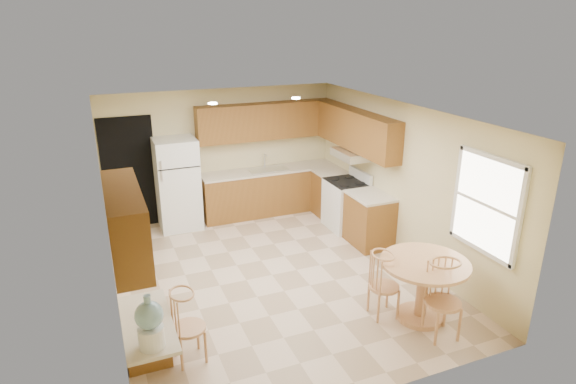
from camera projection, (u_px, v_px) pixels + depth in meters
name	position (u px, v px, depth m)	size (l,w,h in m)	color
floor	(272.00, 275.00, 7.40)	(5.50, 5.50, 0.00)	beige
ceiling	(270.00, 113.00, 6.56)	(4.50, 5.50, 0.02)	white
wall_back	(222.00, 153.00, 9.37)	(4.50, 0.02, 2.50)	#C6B885
wall_front	(371.00, 292.00, 4.58)	(4.50, 0.02, 2.50)	#C6B885
wall_left	(107.00, 222.00, 6.17)	(0.02, 5.50, 2.50)	#C6B885
wall_right	(401.00, 180.00, 7.78)	(0.02, 5.50, 2.50)	#C6B885
doorway	(130.00, 174.00, 8.80)	(0.90, 0.02, 2.10)	black
base_cab_back	(270.00, 192.00, 9.70)	(2.75, 0.60, 0.87)	brown
counter_back	(269.00, 170.00, 9.55)	(2.75, 0.63, 0.04)	beige
base_cab_right_a	(331.00, 194.00, 9.57)	(0.60, 0.59, 0.87)	brown
counter_right_a	(331.00, 172.00, 9.41)	(0.63, 0.59, 0.04)	beige
base_cab_right_b	(369.00, 221.00, 8.30)	(0.60, 0.80, 0.87)	brown
counter_right_b	(371.00, 196.00, 8.15)	(0.63, 0.80, 0.04)	beige
upper_cab_back	(266.00, 121.00, 9.34)	(2.75, 0.33, 0.70)	brown
upper_cab_right	(356.00, 130.00, 8.58)	(0.33, 2.42, 0.70)	brown
upper_cab_left	(126.00, 223.00, 4.64)	(0.33, 1.40, 0.70)	brown
sink	(268.00, 169.00, 9.53)	(0.78, 0.44, 0.01)	silver
range_hood	(352.00, 154.00, 8.67)	(0.50, 0.76, 0.14)	silver
desk_pedestal	(146.00, 334.00, 5.41)	(0.48, 0.42, 0.72)	brown
desk_top	(147.00, 324.00, 4.95)	(0.50, 1.20, 0.04)	beige
window	(487.00, 204.00, 6.08)	(0.06, 1.12, 1.30)	white
can_light_a	(213.00, 103.00, 7.43)	(0.14, 0.14, 0.02)	white
can_light_b	(296.00, 98.00, 7.93)	(0.14, 0.14, 0.02)	white
refrigerator	(178.00, 184.00, 8.86)	(0.75, 0.73, 1.70)	white
stove	(346.00, 204.00, 8.96)	(0.65, 0.76, 1.09)	white
dining_table	(423.00, 282.00, 6.15)	(1.12, 1.12, 0.83)	tan
chair_table_a	(388.00, 282.00, 6.14)	(0.40, 0.51, 0.90)	tan
chair_table_b	(450.00, 297.00, 5.70)	(0.44, 0.44, 0.99)	tan
chair_desk	(189.00, 323.00, 5.31)	(0.39, 0.51, 0.88)	tan
water_crock	(150.00, 324.00, 4.49)	(0.27, 0.27, 0.55)	white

